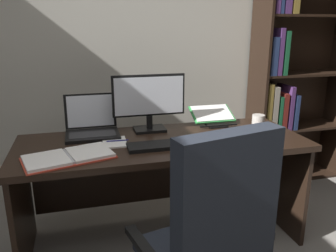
{
  "coord_description": "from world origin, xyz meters",
  "views": [
    {
      "loc": [
        -0.49,
        -0.95,
        1.47
      ],
      "look_at": [
        0.04,
        1.04,
        0.86
      ],
      "focal_mm": 36.22,
      "sensor_mm": 36.0,
      "label": 1
    }
  ],
  "objects_px": {
    "computer_mouse": "(207,140)",
    "reading_stand_with_book": "(213,116)",
    "desk": "(160,163)",
    "notepad": "(114,142)",
    "monitor": "(149,102)",
    "pen": "(118,141)",
    "laptop": "(92,127)",
    "open_binder": "(69,157)",
    "bookshelf": "(288,82)",
    "coffee_mug": "(258,121)",
    "keyboard": "(161,145)"
  },
  "relations": [
    {
      "from": "bookshelf",
      "to": "keyboard",
      "type": "height_order",
      "value": "bookshelf"
    },
    {
      "from": "monitor",
      "to": "pen",
      "type": "bearing_deg",
      "value": -140.28
    },
    {
      "from": "computer_mouse",
      "to": "notepad",
      "type": "height_order",
      "value": "computer_mouse"
    },
    {
      "from": "bookshelf",
      "to": "reading_stand_with_book",
      "type": "bearing_deg",
      "value": -154.93
    },
    {
      "from": "notepad",
      "to": "pen",
      "type": "bearing_deg",
      "value": 0.0
    },
    {
      "from": "desk",
      "to": "notepad",
      "type": "height_order",
      "value": "notepad"
    },
    {
      "from": "reading_stand_with_book",
      "to": "desk",
      "type": "bearing_deg",
      "value": -156.05
    },
    {
      "from": "reading_stand_with_book",
      "to": "open_binder",
      "type": "xyz_separation_m",
      "value": [
        -1.06,
        -0.47,
        -0.05
      ]
    },
    {
      "from": "bookshelf",
      "to": "coffee_mug",
      "type": "height_order",
      "value": "bookshelf"
    },
    {
      "from": "laptop",
      "to": "pen",
      "type": "bearing_deg",
      "value": -55.57
    },
    {
      "from": "notepad",
      "to": "desk",
      "type": "bearing_deg",
      "value": 10.31
    },
    {
      "from": "monitor",
      "to": "coffee_mug",
      "type": "relative_size",
      "value": 5.17
    },
    {
      "from": "keyboard",
      "to": "pen",
      "type": "bearing_deg",
      "value": 148.83
    },
    {
      "from": "coffee_mug",
      "to": "laptop",
      "type": "bearing_deg",
      "value": 172.68
    },
    {
      "from": "coffee_mug",
      "to": "monitor",
      "type": "bearing_deg",
      "value": 169.47
    },
    {
      "from": "open_binder",
      "to": "desk",
      "type": "bearing_deg",
      "value": 8.19
    },
    {
      "from": "computer_mouse",
      "to": "laptop",
      "type": "bearing_deg",
      "value": 152.21
    },
    {
      "from": "notepad",
      "to": "coffee_mug",
      "type": "distance_m",
      "value": 1.06
    },
    {
      "from": "computer_mouse",
      "to": "open_binder",
      "type": "bearing_deg",
      "value": -176.64
    },
    {
      "from": "desk",
      "to": "laptop",
      "type": "bearing_deg",
      "value": 160.19
    },
    {
      "from": "bookshelf",
      "to": "laptop",
      "type": "height_order",
      "value": "bookshelf"
    },
    {
      "from": "open_binder",
      "to": "coffee_mug",
      "type": "distance_m",
      "value": 1.36
    },
    {
      "from": "laptop",
      "to": "keyboard",
      "type": "relative_size",
      "value": 0.84
    },
    {
      "from": "open_binder",
      "to": "bookshelf",
      "type": "bearing_deg",
      "value": 8.91
    },
    {
      "from": "computer_mouse",
      "to": "pen",
      "type": "height_order",
      "value": "computer_mouse"
    },
    {
      "from": "bookshelf",
      "to": "desk",
      "type": "bearing_deg",
      "value": -155.3
    },
    {
      "from": "bookshelf",
      "to": "open_binder",
      "type": "distance_m",
      "value": 2.19
    },
    {
      "from": "monitor",
      "to": "notepad",
      "type": "xyz_separation_m",
      "value": [
        -0.27,
        -0.21,
        -0.2
      ]
    },
    {
      "from": "bookshelf",
      "to": "open_binder",
      "type": "xyz_separation_m",
      "value": [
        -1.98,
        -0.9,
        -0.2
      ]
    },
    {
      "from": "desk",
      "to": "coffee_mug",
      "type": "relative_size",
      "value": 18.93
    },
    {
      "from": "bookshelf",
      "to": "laptop",
      "type": "bearing_deg",
      "value": -165.33
    },
    {
      "from": "desk",
      "to": "coffee_mug",
      "type": "distance_m",
      "value": 0.78
    },
    {
      "from": "computer_mouse",
      "to": "open_binder",
      "type": "xyz_separation_m",
      "value": [
        -0.85,
        -0.05,
        -0.01
      ]
    },
    {
      "from": "laptop",
      "to": "reading_stand_with_book",
      "type": "distance_m",
      "value": 0.91
    },
    {
      "from": "desk",
      "to": "open_binder",
      "type": "bearing_deg",
      "value": -156.32
    },
    {
      "from": "reading_stand_with_book",
      "to": "notepad",
      "type": "distance_m",
      "value": 0.82
    },
    {
      "from": "open_binder",
      "to": "laptop",
      "type": "bearing_deg",
      "value": 54.79
    },
    {
      "from": "desk",
      "to": "keyboard",
      "type": "height_order",
      "value": "keyboard"
    },
    {
      "from": "reading_stand_with_book",
      "to": "notepad",
      "type": "height_order",
      "value": "reading_stand_with_book"
    },
    {
      "from": "reading_stand_with_book",
      "to": "coffee_mug",
      "type": "bearing_deg",
      "value": -35.72
    },
    {
      "from": "notepad",
      "to": "keyboard",
      "type": "bearing_deg",
      "value": -29.27
    },
    {
      "from": "computer_mouse",
      "to": "coffee_mug",
      "type": "relative_size",
      "value": 1.05
    },
    {
      "from": "computer_mouse",
      "to": "reading_stand_with_book",
      "type": "height_order",
      "value": "reading_stand_with_book"
    },
    {
      "from": "monitor",
      "to": "open_binder",
      "type": "bearing_deg",
      "value": -143.18
    },
    {
      "from": "keyboard",
      "to": "open_binder",
      "type": "xyz_separation_m",
      "value": [
        -0.55,
        -0.05,
        -0.0
      ]
    },
    {
      "from": "bookshelf",
      "to": "keyboard",
      "type": "xyz_separation_m",
      "value": [
        -1.43,
        -0.85,
        -0.2
      ]
    },
    {
      "from": "open_binder",
      "to": "notepad",
      "type": "xyz_separation_m",
      "value": [
        0.28,
        0.2,
        -0.01
      ]
    },
    {
      "from": "bookshelf",
      "to": "computer_mouse",
      "type": "xyz_separation_m",
      "value": [
        -1.13,
        -0.85,
        -0.2
      ]
    },
    {
      "from": "laptop",
      "to": "monitor",
      "type": "bearing_deg",
      "value": -0.94
    },
    {
      "from": "monitor",
      "to": "laptop",
      "type": "relative_size",
      "value": 1.45
    }
  ]
}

